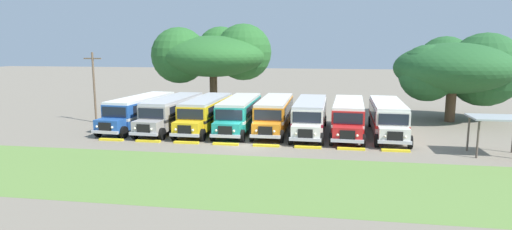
# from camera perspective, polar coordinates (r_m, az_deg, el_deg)

# --- Properties ---
(ground_plane) EXTENTS (220.00, 220.00, 0.00)m
(ground_plane) POSITION_cam_1_polar(r_m,az_deg,el_deg) (33.15, -1.19, -3.89)
(ground_plane) COLOR slate
(foreground_grass_strip) EXTENTS (80.00, 9.98, 0.01)m
(foreground_grass_strip) POSITION_cam_1_polar(r_m,az_deg,el_deg) (25.10, -4.81, -8.25)
(foreground_grass_strip) COLOR olive
(foreground_grass_strip) RESTS_ON ground_plane
(parked_bus_slot_0) EXTENTS (3.48, 10.96, 2.82)m
(parked_bus_slot_0) POSITION_cam_1_polar(r_m,az_deg,el_deg) (41.29, -15.18, 0.64)
(parked_bus_slot_0) COLOR #23519E
(parked_bus_slot_0) RESTS_ON ground_plane
(parked_bus_slot_1) EXTENTS (3.17, 10.91, 2.82)m
(parked_bus_slot_1) POSITION_cam_1_polar(r_m,az_deg,el_deg) (39.90, -11.11, 0.50)
(parked_bus_slot_1) COLOR #9E9993
(parked_bus_slot_1) RESTS_ON ground_plane
(parked_bus_slot_2) EXTENTS (2.87, 10.86, 2.82)m
(parked_bus_slot_2) POSITION_cam_1_polar(r_m,az_deg,el_deg) (39.03, -6.69, 0.42)
(parked_bus_slot_2) COLOR yellow
(parked_bus_slot_2) RESTS_ON ground_plane
(parked_bus_slot_3) EXTENTS (2.76, 10.85, 2.82)m
(parked_bus_slot_3) POSITION_cam_1_polar(r_m,az_deg,el_deg) (38.46, -2.24, 0.34)
(parked_bus_slot_3) COLOR teal
(parked_bus_slot_3) RESTS_ON ground_plane
(parked_bus_slot_4) EXTENTS (2.70, 10.84, 2.82)m
(parked_bus_slot_4) POSITION_cam_1_polar(r_m,az_deg,el_deg) (38.33, 2.48, 0.31)
(parked_bus_slot_4) COLOR orange
(parked_bus_slot_4) RESTS_ON ground_plane
(parked_bus_slot_5) EXTENTS (2.88, 10.86, 2.82)m
(parked_bus_slot_5) POSITION_cam_1_polar(r_m,az_deg,el_deg) (37.51, 7.24, 0.05)
(parked_bus_slot_5) COLOR silver
(parked_bus_slot_5) RESTS_ON ground_plane
(parked_bus_slot_6) EXTENTS (3.18, 10.91, 2.82)m
(parked_bus_slot_6) POSITION_cam_1_polar(r_m,az_deg,el_deg) (37.56, 12.23, -0.08)
(parked_bus_slot_6) COLOR red
(parked_bus_slot_6) RESTS_ON ground_plane
(parked_bus_slot_7) EXTENTS (3.01, 10.88, 2.82)m
(parked_bus_slot_7) POSITION_cam_1_polar(r_m,az_deg,el_deg) (37.99, 17.15, -0.18)
(parked_bus_slot_7) COLOR silver
(parked_bus_slot_7) RESTS_ON ground_plane
(curb_wheelstop_0) EXTENTS (2.00, 0.36, 0.15)m
(curb_wheelstop_0) POSITION_cam_1_polar(r_m,az_deg,el_deg) (36.23, -18.76, -3.13)
(curb_wheelstop_0) COLOR yellow
(curb_wheelstop_0) RESTS_ON ground_plane
(curb_wheelstop_1) EXTENTS (2.00, 0.36, 0.15)m
(curb_wheelstop_1) POSITION_cam_1_polar(r_m,az_deg,el_deg) (34.87, -14.19, -3.39)
(curb_wheelstop_1) COLOR yellow
(curb_wheelstop_1) RESTS_ON ground_plane
(curb_wheelstop_2) EXTENTS (2.00, 0.36, 0.15)m
(curb_wheelstop_2) POSITION_cam_1_polar(r_m,az_deg,el_deg) (33.75, -9.29, -3.64)
(curb_wheelstop_2) COLOR yellow
(curb_wheelstop_2) RESTS_ON ground_plane
(curb_wheelstop_3) EXTENTS (2.00, 0.36, 0.15)m
(curb_wheelstop_3) POSITION_cam_1_polar(r_m,az_deg,el_deg) (32.89, -4.08, -3.88)
(curb_wheelstop_3) COLOR yellow
(curb_wheelstop_3) RESTS_ON ground_plane
(curb_wheelstop_4) EXTENTS (2.00, 0.36, 0.15)m
(curb_wheelstop_4) POSITION_cam_1_polar(r_m,az_deg,el_deg) (32.32, 1.36, -4.10)
(curb_wheelstop_4) COLOR yellow
(curb_wheelstop_4) RESTS_ON ground_plane
(curb_wheelstop_5) EXTENTS (2.00, 0.36, 0.15)m
(curb_wheelstop_5) POSITION_cam_1_polar(r_m,az_deg,el_deg) (32.04, 6.95, -4.28)
(curb_wheelstop_5) COLOR yellow
(curb_wheelstop_5) RESTS_ON ground_plane
(curb_wheelstop_6) EXTENTS (2.00, 0.36, 0.15)m
(curb_wheelstop_6) POSITION_cam_1_polar(r_m,az_deg,el_deg) (32.07, 12.58, -4.43)
(curb_wheelstop_6) COLOR yellow
(curb_wheelstop_6) RESTS_ON ground_plane
(curb_wheelstop_7) EXTENTS (2.00, 0.36, 0.15)m
(curb_wheelstop_7) POSITION_cam_1_polar(r_m,az_deg,el_deg) (32.41, 18.15, -4.53)
(curb_wheelstop_7) COLOR yellow
(curb_wheelstop_7) RESTS_ON ground_plane
(broad_shade_tree) EXTENTS (13.84, 12.84, 10.15)m
(broad_shade_tree) POSITION_cam_1_polar(r_m,az_deg,el_deg) (51.98, -5.58, 8.05)
(broad_shade_tree) COLOR brown
(broad_shade_tree) RESTS_ON ground_plane
(secondary_tree) EXTENTS (12.75, 11.21, 8.83)m
(secondary_tree) POSITION_cam_1_polar(r_m,az_deg,el_deg) (47.38, 25.39, 5.62)
(secondary_tree) COLOR brown
(secondary_tree) RESTS_ON ground_plane
(utility_pole) EXTENTS (1.80, 0.20, 6.90)m
(utility_pole) POSITION_cam_1_polar(r_m,az_deg,el_deg) (44.80, -20.81, 3.74)
(utility_pole) COLOR brown
(utility_pole) RESTS_ON ground_plane
(waiting_shelter) EXTENTS (3.60, 2.60, 2.72)m
(waiting_shelter) POSITION_cam_1_polar(r_m,az_deg,el_deg) (33.68, 29.56, -0.65)
(waiting_shelter) COLOR brown
(waiting_shelter) RESTS_ON ground_plane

